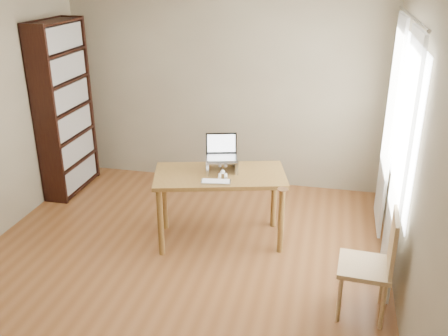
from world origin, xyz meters
TOP-DOWN VIEW (x-y plane):
  - room at (0.03, 0.01)m, footprint 4.04×4.54m
  - bookshelf at (-1.83, 1.55)m, footprint 0.30×0.90m
  - curtains at (1.92, 0.80)m, footprint 0.03×1.90m
  - desk at (0.30, 0.71)m, footprint 1.42×0.96m
  - laptop_stand at (0.30, 0.79)m, footprint 0.32×0.25m
  - laptop at (0.30, 0.84)m, footprint 0.36×0.34m
  - keyboard at (0.31, 0.49)m, footprint 0.30×0.16m
  - coaster at (0.95, 0.47)m, footprint 0.10×0.10m
  - cat at (0.32, 0.82)m, footprint 0.24×0.48m
  - chair at (1.77, -0.18)m, footprint 0.43×0.43m

SIDE VIEW (x-z plane):
  - chair at x=1.77m, z-range 0.04..0.97m
  - desk at x=0.30m, z-range 0.27..1.02m
  - coaster at x=0.95m, z-range 0.75..0.76m
  - keyboard at x=0.31m, z-range 0.75..0.77m
  - cat at x=0.32m, z-range 0.74..0.89m
  - laptop_stand at x=0.30m, z-range 0.77..0.90m
  - laptop at x=0.30m, z-range 0.83..1.05m
  - bookshelf at x=-1.83m, z-range 0.00..2.10m
  - curtains at x=1.92m, z-range 0.05..2.29m
  - room at x=0.03m, z-range -0.02..2.62m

